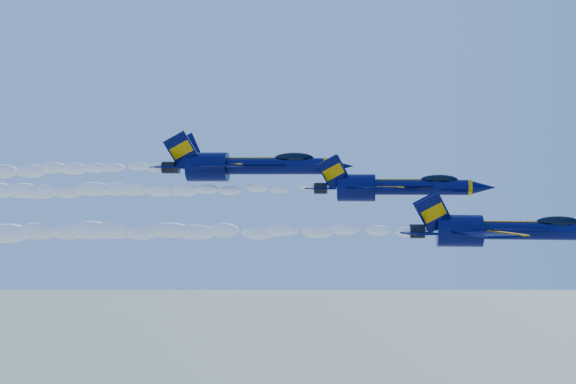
# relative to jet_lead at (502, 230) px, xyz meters

# --- Properties ---
(jet_lead) EXTENTS (17.11, 14.03, 6.36)m
(jet_lead) POSITION_rel_jet_lead_xyz_m (0.00, 0.00, 0.00)
(jet_lead) COLOR #06083A
(smoke_trail_jet_lead) EXTENTS (39.02, 1.91, 1.72)m
(smoke_trail_jet_lead) POSITION_rel_jet_lead_xyz_m (-26.82, -0.00, -0.40)
(smoke_trail_jet_lead) COLOR white
(jet_second) EXTENTS (16.98, 13.93, 6.31)m
(jet_second) POSITION_rel_jet_lead_xyz_m (-8.67, 8.85, 3.41)
(jet_second) COLOR #06083A
(smoke_trail_jet_second) EXTENTS (39.02, 1.89, 1.70)m
(smoke_trail_jet_second) POSITION_rel_jet_lead_xyz_m (-35.44, 8.85, 3.01)
(smoke_trail_jet_second) COLOR white
(jet_third) EXTENTS (19.84, 16.28, 7.37)m
(jet_third) POSITION_rel_jet_lead_xyz_m (-23.71, 13.59, 5.54)
(jet_third) COLOR #06083A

